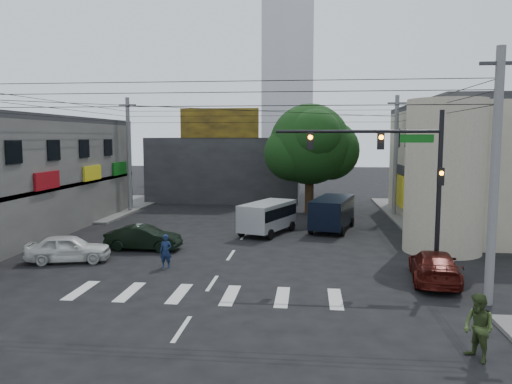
% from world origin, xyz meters
% --- Properties ---
extents(ground, '(160.00, 160.00, 0.00)m').
position_xyz_m(ground, '(0.00, 0.00, 0.00)').
color(ground, black).
rests_on(ground, ground).
extents(sidewalk_far_left, '(16.00, 16.00, 0.15)m').
position_xyz_m(sidewalk_far_left, '(-18.00, 18.00, 0.07)').
color(sidewalk_far_left, '#514F4C').
rests_on(sidewalk_far_left, ground).
extents(sidewalk_far_right, '(16.00, 16.00, 0.15)m').
position_xyz_m(sidewalk_far_right, '(18.00, 18.00, 0.07)').
color(sidewalk_far_right, '#514F4C').
rests_on(sidewalk_far_right, ground).
extents(corner_column, '(4.00, 4.00, 8.00)m').
position_xyz_m(corner_column, '(11.00, 4.00, 4.00)').
color(corner_column, gray).
rests_on(corner_column, ground).
extents(building_far, '(14.00, 10.00, 6.00)m').
position_xyz_m(building_far, '(-4.00, 26.00, 3.00)').
color(building_far, '#232326').
rests_on(building_far, ground).
extents(billboard, '(7.00, 0.30, 2.60)m').
position_xyz_m(billboard, '(-4.00, 21.10, 7.30)').
color(billboard, olive).
rests_on(billboard, building_far).
extents(tower_distant, '(9.00, 9.00, 44.00)m').
position_xyz_m(tower_distant, '(0.00, 70.00, 22.00)').
color(tower_distant, silver).
rests_on(tower_distant, ground).
extents(street_tree, '(6.40, 6.40, 8.70)m').
position_xyz_m(street_tree, '(4.00, 17.00, 5.47)').
color(street_tree, black).
rests_on(street_tree, ground).
extents(traffic_gantry, '(7.10, 0.35, 7.20)m').
position_xyz_m(traffic_gantry, '(7.82, -1.00, 4.83)').
color(traffic_gantry, black).
rests_on(traffic_gantry, ground).
extents(utility_pole_near_right, '(0.32, 0.32, 9.20)m').
position_xyz_m(utility_pole_near_right, '(10.50, -4.50, 4.60)').
color(utility_pole_near_right, '#59595B').
rests_on(utility_pole_near_right, ground).
extents(utility_pole_far_left, '(0.32, 0.32, 9.20)m').
position_xyz_m(utility_pole_far_left, '(-10.50, 16.00, 4.60)').
color(utility_pole_far_left, '#59595B').
rests_on(utility_pole_far_left, ground).
extents(utility_pole_far_right, '(0.32, 0.32, 9.20)m').
position_xyz_m(utility_pole_far_right, '(10.50, 16.00, 4.60)').
color(utility_pole_far_right, '#59595B').
rests_on(utility_pole_far_right, ground).
extents(dark_sedan, '(1.61, 4.08, 1.32)m').
position_xyz_m(dark_sedan, '(-4.88, 2.75, 0.66)').
color(dark_sedan, black).
rests_on(dark_sedan, ground).
extents(white_compact, '(3.41, 4.68, 1.34)m').
position_xyz_m(white_compact, '(-7.66, -0.17, 0.67)').
color(white_compact, silver).
rests_on(white_compact, ground).
extents(maroon_sedan, '(3.04, 5.07, 1.33)m').
position_xyz_m(maroon_sedan, '(9.23, -1.79, 0.67)').
color(maroon_sedan, '#3E0D08').
rests_on(maroon_sedan, ground).
extents(silver_minivan, '(5.95, 5.12, 1.99)m').
position_xyz_m(silver_minivan, '(1.40, 7.91, 0.99)').
color(silver_minivan, '#B4B8BD').
rests_on(silver_minivan, ground).
extents(navy_van, '(6.21, 4.44, 2.12)m').
position_xyz_m(navy_van, '(5.51, 9.62, 1.06)').
color(navy_van, black).
rests_on(navy_van, ground).
extents(traffic_officer, '(0.61, 0.44, 1.57)m').
position_xyz_m(traffic_officer, '(-2.61, -0.80, 0.79)').
color(traffic_officer, '#122042').
rests_on(traffic_officer, ground).
extents(pedestrian_olive, '(1.46, 1.42, 1.85)m').
position_xyz_m(pedestrian_olive, '(8.58, -9.33, 0.92)').
color(pedestrian_olive, '#34441F').
rests_on(pedestrian_olive, ground).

